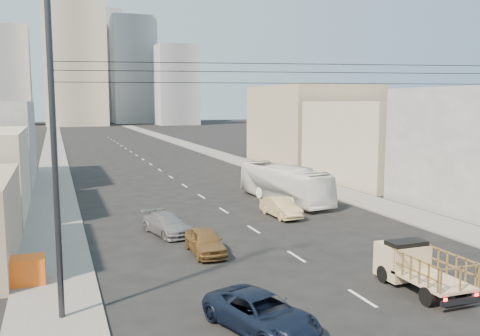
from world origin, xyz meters
TOP-DOWN VIEW (x-y plane):
  - ground at (0.00, 0.00)m, footprint 420.00×420.00m
  - sidewalk_left at (-11.75, 70.00)m, footprint 3.50×180.00m
  - sidewalk_right at (11.75, 70.00)m, footprint 3.50×180.00m
  - lane_dashes at (0.00, 53.00)m, footprint 0.15×104.00m
  - flatbed_pickup at (2.79, 2.06)m, footprint 1.95×4.41m
  - navy_pickup at (-4.99, 0.68)m, footprint 3.52×5.10m
  - city_bus at (5.62, 21.55)m, footprint 3.79×10.70m
  - sedan_brown at (-4.28, 10.11)m, footprint 1.66×3.95m
  - sedan_tan at (3.08, 16.64)m, footprint 1.63×4.15m
  - sedan_grey at (-5.36, 14.73)m, footprint 2.73×4.59m
  - streetlamp_left at (-11.39, 4.00)m, footprint 2.36×0.25m
  - overhead_wires at (0.00, 1.50)m, footprint 23.01×5.02m
  - crate_stack at (-13.00, 8.22)m, footprint 1.80×1.20m
  - bldg_right_mid at (19.50, 28.00)m, footprint 11.00×14.00m
  - bldg_right_far at (20.00, 44.00)m, footprint 12.00×16.00m
  - high_rise_tower at (-4.00, 170.00)m, footprint 20.00×20.00m
  - midrise_ne at (18.00, 185.00)m, footprint 16.00×16.00m
  - midrise_nw at (-26.00, 180.00)m, footprint 15.00×15.00m
  - midrise_back at (6.00, 200.00)m, footprint 18.00×18.00m
  - midrise_east at (30.00, 165.00)m, footprint 14.00×14.00m

SIDE VIEW (x-z plane):
  - ground at x=0.00m, z-range 0.00..0.00m
  - lane_dashes at x=0.00m, z-range 0.00..0.01m
  - sidewalk_left at x=-11.75m, z-range 0.00..0.12m
  - sidewalk_right at x=11.75m, z-range 0.00..0.12m
  - sedan_grey at x=-5.36m, z-range 0.00..1.25m
  - navy_pickup at x=-4.99m, z-range 0.00..1.29m
  - sedan_brown at x=-4.28m, z-range 0.00..1.34m
  - sedan_tan at x=3.08m, z-range 0.00..1.35m
  - crate_stack at x=-13.00m, z-range 0.12..1.26m
  - flatbed_pickup at x=2.79m, z-range 0.14..2.04m
  - city_bus at x=5.62m, z-range 0.00..2.92m
  - bldg_right_mid at x=19.50m, z-range 0.00..8.00m
  - bldg_right_far at x=20.00m, z-range 0.00..10.00m
  - streetlamp_left at x=-11.39m, z-range 0.44..12.44m
  - overhead_wires at x=0.00m, z-range 8.60..9.33m
  - midrise_east at x=30.00m, z-range 0.00..28.00m
  - midrise_nw at x=-26.00m, z-range 0.00..34.00m
  - midrise_ne at x=18.00m, z-range 0.00..40.00m
  - midrise_back at x=6.00m, z-range 0.00..44.00m
  - high_rise_tower at x=-4.00m, z-range 0.00..60.00m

